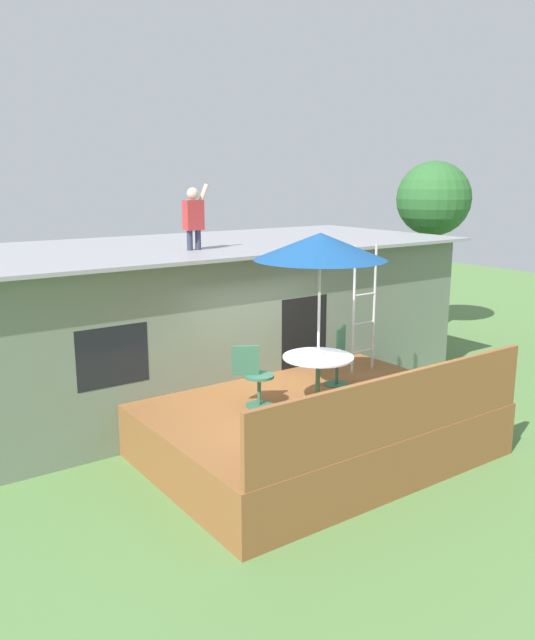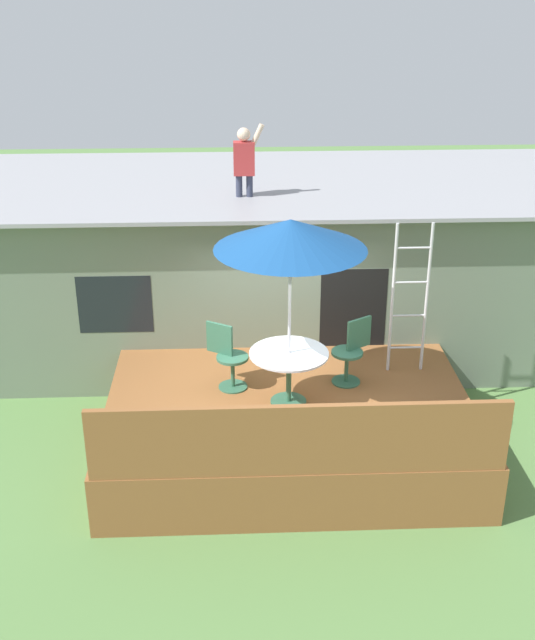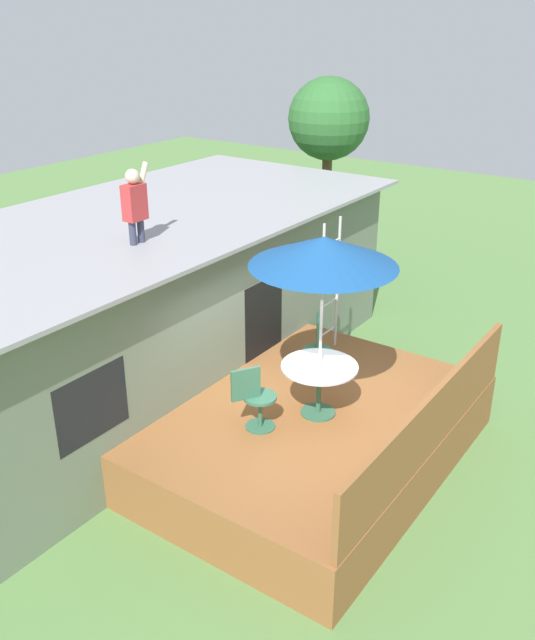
% 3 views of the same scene
% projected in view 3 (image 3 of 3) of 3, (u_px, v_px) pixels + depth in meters
% --- Properties ---
extents(ground_plane, '(40.00, 40.00, 0.00)m').
position_uv_depth(ground_plane, '(311.00, 458.00, 9.88)').
color(ground_plane, '#567F42').
extents(house, '(10.50, 4.50, 2.88)m').
position_uv_depth(house, '(125.00, 309.00, 11.17)').
color(house, slate).
rests_on(house, ground).
extents(deck, '(4.88, 3.54, 0.80)m').
position_uv_depth(deck, '(312.00, 435.00, 9.71)').
color(deck, brown).
rests_on(deck, ground).
extents(deck_railing, '(4.78, 0.08, 0.90)m').
position_uv_depth(deck_railing, '(432.00, 422.00, 8.46)').
color(deck_railing, brown).
rests_on(deck_railing, deck).
extents(patio_table, '(1.04, 1.04, 0.74)m').
position_uv_depth(patio_table, '(319.00, 376.00, 9.25)').
color(patio_table, '#33664C').
rests_on(patio_table, deck).
extents(patio_umbrella, '(1.90, 1.90, 2.54)m').
position_uv_depth(patio_umbrella, '(324.00, 252.00, 8.53)').
color(patio_umbrella, silver).
rests_on(patio_umbrella, deck).
extents(step_ladder, '(0.52, 0.04, 2.20)m').
position_uv_depth(step_ladder, '(330.00, 288.00, 10.80)').
color(step_ladder, silver).
rests_on(step_ladder, deck).
extents(person_figure, '(0.47, 0.20, 1.11)m').
position_uv_depth(person_figure, '(135.00, 201.00, 9.45)').
color(person_figure, '#33384C').
rests_on(person_figure, house).
extents(patio_chair_left, '(0.57, 0.45, 0.92)m').
position_uv_depth(patio_chair_left, '(255.00, 398.00, 8.97)').
color(patio_chair_left, '#33664C').
rests_on(patio_chair_left, deck).
extents(patio_chair_right, '(0.57, 0.45, 0.92)m').
position_uv_depth(patio_chair_right, '(318.00, 349.00, 10.28)').
color(patio_chair_right, '#33664C').
rests_on(patio_chair_right, deck).
extents(backyard_tree, '(1.92, 1.92, 4.53)m').
position_uv_depth(backyard_tree, '(329.00, 121.00, 16.17)').
color(backyard_tree, brown).
rests_on(backyard_tree, ground).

